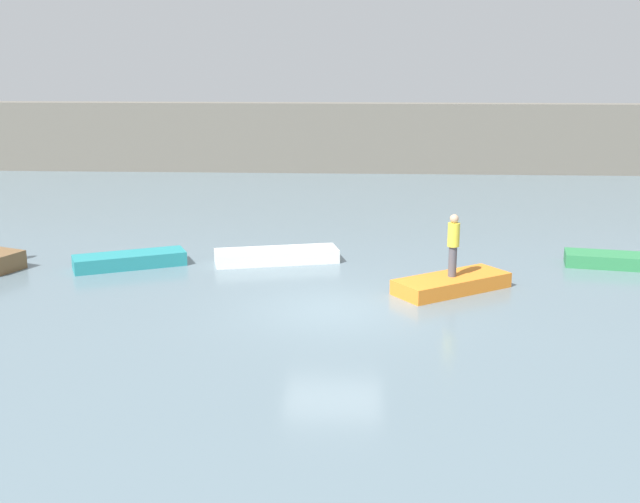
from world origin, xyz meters
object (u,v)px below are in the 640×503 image
at_px(rowboat_white, 277,256).
at_px(rowboat_teal, 130,260).
at_px(rowboat_orange, 452,284).
at_px(person_yellow_shirt, 453,242).
at_px(rowboat_green, 629,261).

bearing_deg(rowboat_white, rowboat_teal, 176.04).
distance_m(rowboat_orange, person_yellow_shirt, 1.15).
bearing_deg(rowboat_green, rowboat_orange, -143.34).
xyz_separation_m(rowboat_teal, rowboat_green, (14.96, 0.77, -0.01)).
relative_size(rowboat_orange, person_yellow_shirt, 1.91).
bearing_deg(rowboat_teal, rowboat_white, -14.45).
distance_m(rowboat_teal, rowboat_orange, 9.60).
distance_m(rowboat_teal, rowboat_white, 4.42).
bearing_deg(rowboat_teal, rowboat_orange, -36.53).
distance_m(rowboat_teal, person_yellow_shirt, 9.67).
height_order(rowboat_orange, rowboat_green, rowboat_orange).
bearing_deg(rowboat_orange, rowboat_white, 116.56).
height_order(rowboat_green, person_yellow_shirt, person_yellow_shirt).
bearing_deg(rowboat_green, rowboat_teal, -166.56).
relative_size(rowboat_teal, person_yellow_shirt, 1.92).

